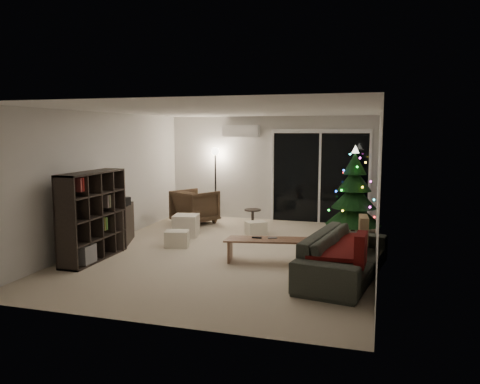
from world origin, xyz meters
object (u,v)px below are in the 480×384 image
object	(u,v)px
bookshelf	(83,215)
sofa	(344,256)
coffee_table	(266,251)
christmas_tree	(354,190)
media_cabinet	(117,225)
armchair	(195,207)

from	to	relation	value
bookshelf	sofa	distance (m)	4.32
coffee_table	sofa	bearing A→B (deg)	-29.02
christmas_tree	sofa	bearing A→B (deg)	-89.79
sofa	christmas_tree	bearing A→B (deg)	10.44
media_cabinet	armchair	distance (m)	2.39
bookshelf	christmas_tree	bearing A→B (deg)	33.15
bookshelf	coffee_table	size ratio (longest dim) A/B	1.15
sofa	coffee_table	xyz separation A→B (m)	(-1.28, 0.42, -0.13)
sofa	media_cabinet	bearing A→B (deg)	88.28
armchair	christmas_tree	world-z (taller)	christmas_tree
bookshelf	christmas_tree	world-z (taller)	christmas_tree
bookshelf	coffee_table	bearing A→B (deg)	7.11
christmas_tree	bookshelf	bearing A→B (deg)	-143.35
bookshelf	sofa	world-z (taller)	bookshelf
bookshelf	armchair	size ratio (longest dim) A/B	1.70
armchair	bookshelf	bearing A→B (deg)	106.27
media_cabinet	armchair	xyz separation A→B (m)	(0.68, 2.29, 0.03)
coffee_table	bookshelf	bearing A→B (deg)	179.78
media_cabinet	coffee_table	xyz separation A→B (m)	(3.02, -0.49, -0.16)
media_cabinet	coffee_table	size ratio (longest dim) A/B	0.91
coffee_table	christmas_tree	world-z (taller)	christmas_tree
media_cabinet	sofa	xyz separation A→B (m)	(4.30, -0.91, -0.03)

